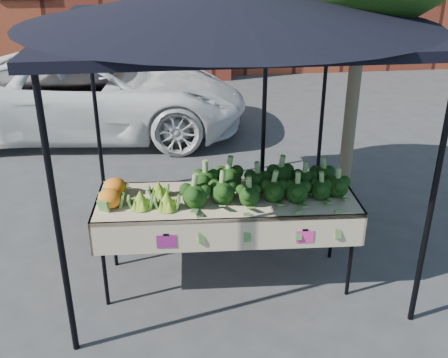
# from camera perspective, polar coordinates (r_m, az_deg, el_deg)

# --- Properties ---
(ground) EXTENTS (90.00, 90.00, 0.00)m
(ground) POSITION_cam_1_polar(r_m,az_deg,el_deg) (5.23, 2.17, -11.11)
(ground) COLOR #353538
(table) EXTENTS (2.44, 0.94, 0.90)m
(table) POSITION_cam_1_polar(r_m,az_deg,el_deg) (5.01, 0.29, -6.68)
(table) COLOR beige
(table) RESTS_ON ground
(canopy) EXTENTS (3.16, 3.16, 2.74)m
(canopy) POSITION_cam_1_polar(r_m,az_deg,el_deg) (5.21, 0.40, 5.81)
(canopy) COLOR black
(canopy) RESTS_ON ground
(broccoli_heap) EXTENTS (1.56, 0.59, 0.28)m
(broccoli_heap) POSITION_cam_1_polar(r_m,az_deg,el_deg) (4.80, 4.53, -0.19)
(broccoli_heap) COLOR black
(broccoli_heap) RESTS_ON table
(romanesco_cluster) EXTENTS (0.45, 0.49, 0.22)m
(romanesco_cluster) POSITION_cam_1_polar(r_m,az_deg,el_deg) (4.69, -7.75, -1.42)
(romanesco_cluster) COLOR #8DB12B
(romanesco_cluster) RESTS_ON table
(cauliflower_pair) EXTENTS (0.25, 0.45, 0.20)m
(cauliflower_pair) POSITION_cam_1_polar(r_m,az_deg,el_deg) (4.79, -12.16, -1.35)
(cauliflower_pair) COLOR orange
(cauliflower_pair) RESTS_ON table
(street_tree) EXTENTS (2.03, 2.03, 4.00)m
(street_tree) POSITION_cam_1_polar(r_m,az_deg,el_deg) (5.59, 14.40, 13.07)
(street_tree) COLOR #1E4C14
(street_tree) RESTS_ON ground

